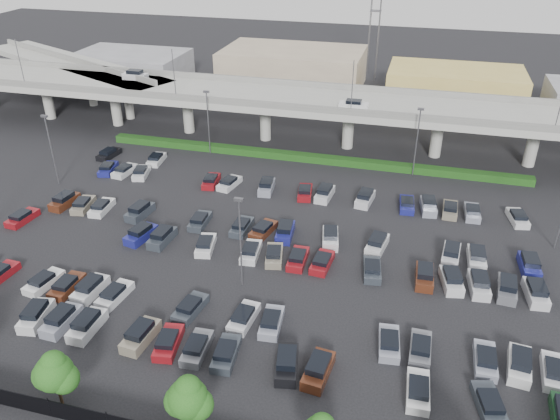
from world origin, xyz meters
name	(u,v)px	position (x,y,z in m)	size (l,w,h in m)	color
ground	(264,245)	(0.00, 0.00, 0.00)	(280.00, 280.00, 0.00)	black
overpass	(317,104)	(-0.25, 32.01, 6.97)	(150.00, 13.00, 15.80)	#9C9D94
on_ramp	(73,67)	(-52.10, 43.05, 6.86)	(50.93, 30.13, 8.80)	#9C9D94
hedge	(308,158)	(0.00, 25.00, 0.55)	(66.00, 1.60, 1.10)	#173910
tree_row	(170,395)	(0.70, -26.53, 3.52)	(65.07, 3.66, 5.94)	#332316
parked_cars	(264,256)	(1.04, -3.17, 0.63)	(62.96, 41.64, 1.67)	slate
light_poles	(234,186)	(-4.13, 2.00, 6.24)	(66.90, 48.38, 10.30)	#525257
distant_buildings	(406,80)	(12.38, 61.81, 3.74)	(138.00, 24.00, 9.00)	gray
comm_tower	(376,8)	(4.00, 74.00, 15.61)	(2.40, 2.40, 30.00)	#525257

